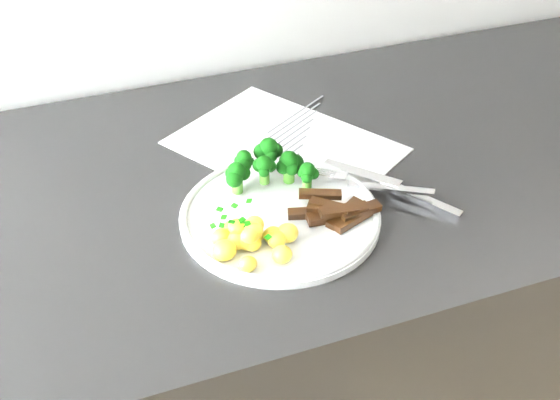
{
  "coord_description": "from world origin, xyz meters",
  "views": [
    {
      "loc": [
        -0.39,
        0.94,
        1.46
      ],
      "look_at": [
        -0.16,
        1.58,
        0.94
      ],
      "focal_mm": 44.94,
      "sensor_mm": 36.0,
      "label": 1
    }
  ],
  "objects_px": {
    "plate": "(280,215)",
    "knife": "(408,194)",
    "beef_strips": "(336,211)",
    "recipe_paper": "(285,146)",
    "broccoli": "(268,164)",
    "potatoes": "(251,238)",
    "fork": "(373,184)",
    "counter": "(278,387)"
  },
  "relations": [
    {
      "from": "plate",
      "to": "knife",
      "type": "height_order",
      "value": "knife"
    },
    {
      "from": "knife",
      "to": "beef_strips",
      "type": "bearing_deg",
      "value": -172.79
    },
    {
      "from": "recipe_paper",
      "to": "broccoli",
      "type": "distance_m",
      "value": 0.11
    },
    {
      "from": "plate",
      "to": "knife",
      "type": "distance_m",
      "value": 0.17
    },
    {
      "from": "broccoli",
      "to": "recipe_paper",
      "type": "bearing_deg",
      "value": 57.26
    },
    {
      "from": "broccoli",
      "to": "potatoes",
      "type": "bearing_deg",
      "value": -118.89
    },
    {
      "from": "beef_strips",
      "to": "fork",
      "type": "xyz_separation_m",
      "value": [
        0.07,
        0.04,
        -0.0
      ]
    },
    {
      "from": "recipe_paper",
      "to": "knife",
      "type": "relative_size",
      "value": 2.17
    },
    {
      "from": "counter",
      "to": "plate",
      "type": "relative_size",
      "value": 9.67
    },
    {
      "from": "counter",
      "to": "beef_strips",
      "type": "relative_size",
      "value": 21.73
    },
    {
      "from": "recipe_paper",
      "to": "broccoli",
      "type": "bearing_deg",
      "value": -122.74
    },
    {
      "from": "beef_strips",
      "to": "knife",
      "type": "bearing_deg",
      "value": 7.21
    },
    {
      "from": "beef_strips",
      "to": "fork",
      "type": "relative_size",
      "value": 0.8
    },
    {
      "from": "counter",
      "to": "fork",
      "type": "relative_size",
      "value": 17.42
    },
    {
      "from": "recipe_paper",
      "to": "plate",
      "type": "bearing_deg",
      "value": -112.86
    },
    {
      "from": "beef_strips",
      "to": "plate",
      "type": "bearing_deg",
      "value": 152.84
    },
    {
      "from": "beef_strips",
      "to": "broccoli",
      "type": "bearing_deg",
      "value": 119.75
    },
    {
      "from": "counter",
      "to": "potatoes",
      "type": "relative_size",
      "value": 22.88
    },
    {
      "from": "recipe_paper",
      "to": "beef_strips",
      "type": "bearing_deg",
      "value": -90.65
    },
    {
      "from": "counter",
      "to": "broccoli",
      "type": "distance_m",
      "value": 0.5
    },
    {
      "from": "broccoli",
      "to": "knife",
      "type": "relative_size",
      "value": 0.7
    },
    {
      "from": "recipe_paper",
      "to": "beef_strips",
      "type": "height_order",
      "value": "beef_strips"
    },
    {
      "from": "recipe_paper",
      "to": "beef_strips",
      "type": "xyz_separation_m",
      "value": [
        -0.0,
        -0.18,
        0.02
      ]
    },
    {
      "from": "plate",
      "to": "beef_strips",
      "type": "height_order",
      "value": "beef_strips"
    },
    {
      "from": "plate",
      "to": "potatoes",
      "type": "height_order",
      "value": "potatoes"
    },
    {
      "from": "recipe_paper",
      "to": "potatoes",
      "type": "bearing_deg",
      "value": -120.63
    },
    {
      "from": "plate",
      "to": "potatoes",
      "type": "xyz_separation_m",
      "value": [
        -0.05,
        -0.05,
        0.02
      ]
    },
    {
      "from": "potatoes",
      "to": "fork",
      "type": "distance_m",
      "value": 0.19
    },
    {
      "from": "plate",
      "to": "knife",
      "type": "xyz_separation_m",
      "value": [
        0.17,
        -0.02,
        0.0
      ]
    },
    {
      "from": "beef_strips",
      "to": "fork",
      "type": "distance_m",
      "value": 0.08
    },
    {
      "from": "counter",
      "to": "beef_strips",
      "type": "distance_m",
      "value": 0.49
    },
    {
      "from": "recipe_paper",
      "to": "plate",
      "type": "xyz_separation_m",
      "value": [
        -0.06,
        -0.15,
        0.01
      ]
    },
    {
      "from": "fork",
      "to": "knife",
      "type": "bearing_deg",
      "value": -31.68
    },
    {
      "from": "plate",
      "to": "fork",
      "type": "relative_size",
      "value": 1.8
    },
    {
      "from": "potatoes",
      "to": "fork",
      "type": "bearing_deg",
      "value": 16.17
    },
    {
      "from": "counter",
      "to": "fork",
      "type": "bearing_deg",
      "value": -38.48
    },
    {
      "from": "potatoes",
      "to": "counter",
      "type": "bearing_deg",
      "value": 58.45
    },
    {
      "from": "counter",
      "to": "beef_strips",
      "type": "height_order",
      "value": "beef_strips"
    },
    {
      "from": "broccoli",
      "to": "beef_strips",
      "type": "relative_size",
      "value": 1.06
    },
    {
      "from": "fork",
      "to": "plate",
      "type": "bearing_deg",
      "value": -177.33
    },
    {
      "from": "recipe_paper",
      "to": "fork",
      "type": "bearing_deg",
      "value": -65.46
    },
    {
      "from": "fork",
      "to": "knife",
      "type": "height_order",
      "value": "fork"
    }
  ]
}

